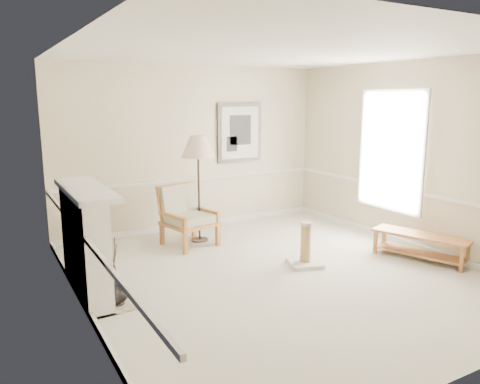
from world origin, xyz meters
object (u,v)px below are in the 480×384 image
(armchair, at_px, (185,213))
(bench, at_px, (420,243))
(floor_lamp, at_px, (198,150))
(scratching_post, at_px, (305,252))
(floor_vase, at_px, (116,294))

(armchair, distance_m, bench, 3.61)
(armchair, relative_size, bench, 0.68)
(floor_lamp, bearing_deg, armchair, -172.90)
(bench, distance_m, scratching_post, 1.73)
(floor_lamp, bearing_deg, floor_vase, -135.76)
(floor_vase, distance_m, scratching_post, 2.69)
(armchair, relative_size, scratching_post, 1.52)
(floor_vase, height_order, armchair, armchair)
(armchair, xyz_separation_m, floor_lamp, (0.26, 0.03, 1.00))
(scratching_post, bearing_deg, floor_lamp, 114.42)
(floor_vase, bearing_deg, floor_lamp, 44.24)
(floor_vase, relative_size, bench, 0.58)
(armchair, height_order, bench, armchair)
(floor_vase, relative_size, armchair, 0.85)
(bench, bearing_deg, floor_vase, 171.91)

